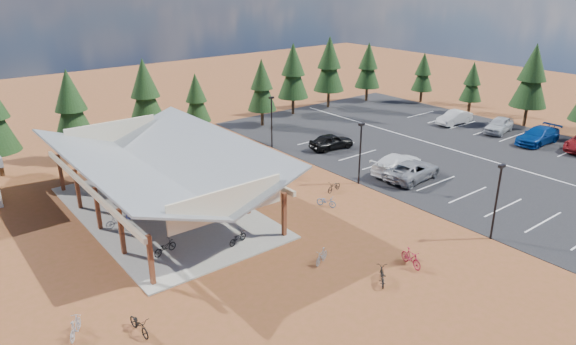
{
  "coord_description": "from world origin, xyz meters",
  "views": [
    {
      "loc": [
        -23.76,
        -25.15,
        16.12
      ],
      "look_at": [
        -0.72,
        4.14,
        1.69
      ],
      "focal_mm": 32.0,
      "sensor_mm": 36.0,
      "label": 1
    }
  ],
  "objects": [
    {
      "name": "bike_6",
      "position": [
        -8.72,
        7.73,
        0.5
      ],
      "size": [
        1.6,
        0.9,
        0.8
      ],
      "primitive_type": "imported",
      "rotation": [
        0.0,
        0.0,
        1.31
      ],
      "color": "navy",
      "rests_on": "concrete_pad"
    },
    {
      "name": "bike_pavilion",
      "position": [
        -10.0,
        7.0,
        3.82
      ],
      "size": [
        11.65,
        19.4,
        4.97
      ],
      "color": "#5E2C1B",
      "rests_on": "concrete_pad"
    },
    {
      "name": "bike_14",
      "position": [
        -0.09,
        0.35,
        0.4
      ],
      "size": [
        1.11,
        1.63,
        0.81
      ],
      "primitive_type": "imported",
      "rotation": [
        0.0,
        0.0,
        0.41
      ],
      "color": "#225999",
      "rests_on": "ground"
    },
    {
      "name": "bike_16",
      "position": [
        2.29,
        2.05,
        0.42
      ],
      "size": [
        1.67,
        0.87,
        0.84
      ],
      "primitive_type": "imported",
      "rotation": [
        0.0,
        0.0,
        4.92
      ],
      "color": "black",
      "rests_on": "ground"
    },
    {
      "name": "trash_bin_1",
      "position": [
        -2.51,
        4.46,
        0.45
      ],
      "size": [
        0.6,
        0.6,
        0.9
      ],
      "primitive_type": "cylinder",
      "color": "#4F341C",
      "rests_on": "ground"
    },
    {
      "name": "bike_13",
      "position": [
        -5.7,
        -5.43,
        0.45
      ],
      "size": [
        1.54,
        0.97,
        0.9
      ],
      "primitive_type": "imported",
      "rotation": [
        0.0,
        0.0,
        5.11
      ],
      "color": "gray",
      "rests_on": "ground"
    },
    {
      "name": "concrete_pad",
      "position": [
        -10.0,
        7.0,
        0.05
      ],
      "size": [
        10.6,
        18.6,
        0.1
      ],
      "primitive_type": "cube",
      "color": "gray",
      "rests_on": "ground"
    },
    {
      "name": "pine_4",
      "position": [
        1.21,
        22.07,
        4.08
      ],
      "size": [
        2.87,
        2.87,
        6.69
      ],
      "color": "#382314",
      "rests_on": "ground"
    },
    {
      "name": "bike_2",
      "position": [
        -11.9,
        7.31,
        0.55
      ],
      "size": [
        1.8,
        0.94,
        0.9
      ],
      "primitive_type": "imported",
      "rotation": [
        0.0,
        0.0,
        1.78
      ],
      "color": "navy",
      "rests_on": "concrete_pad"
    },
    {
      "name": "car_3",
      "position": [
        9.38,
        1.68,
        0.87
      ],
      "size": [
        5.96,
        3.06,
        1.65
      ],
      "primitive_type": "imported",
      "rotation": [
        0.0,
        0.0,
        1.71
      ],
      "color": "white",
      "rests_on": "asphalt_lot"
    },
    {
      "name": "bike_1",
      "position": [
        -13.62,
        6.48,
        0.55
      ],
      "size": [
        1.52,
        0.46,
        0.91
      ],
      "primitive_type": "imported",
      "rotation": [
        0.0,
        0.0,
        1.55
      ],
      "color": "#999DA1",
      "rests_on": "concrete_pad"
    },
    {
      "name": "trash_bin_0",
      "position": [
        -5.26,
        4.46,
        0.45
      ],
      "size": [
        0.6,
        0.6,
        0.9
      ],
      "primitive_type": "cylinder",
      "color": "#4F341C",
      "rests_on": "ground"
    },
    {
      "name": "bike_15",
      "position": [
        1.65,
        6.46,
        0.5
      ],
      "size": [
        1.72,
        1.14,
        1.01
      ],
      "primitive_type": "imported",
      "rotation": [
        0.0,
        0.0,
        2.01
      ],
      "color": "maroon",
      "rests_on": "ground"
    },
    {
      "name": "pine_6",
      "position": [
        14.84,
        22.92,
        5.29
      ],
      "size": [
        3.72,
        3.72,
        8.66
      ],
      "color": "#382314",
      "rests_on": "ground"
    },
    {
      "name": "pine_3",
      "position": [
        -3.97,
        22.79,
        5.26
      ],
      "size": [
        3.7,
        3.7,
        8.62
      ],
      "color": "#382314",
      "rests_on": "ground"
    },
    {
      "name": "lamp_post_1",
      "position": [
        5.0,
        2.0,
        2.98
      ],
      "size": [
        0.5,
        0.25,
        5.14
      ],
      "color": "black",
      "rests_on": "ground"
    },
    {
      "name": "asphalt_lot",
      "position": [
        18.5,
        3.0,
        0.02
      ],
      "size": [
        27.0,
        44.0,
        0.04
      ],
      "primitive_type": "cube",
      "color": "black",
      "rests_on": "ground"
    },
    {
      "name": "pine_13",
      "position": [
        32.45,
        17.31,
        4.02
      ],
      "size": [
        2.83,
        2.83,
        6.6
      ],
      "color": "#382314",
      "rests_on": "ground"
    },
    {
      "name": "bike_11",
      "position": [
        -1.77,
        -8.94,
        0.53
      ],
      "size": [
        0.86,
        1.83,
        1.06
      ],
      "primitive_type": "imported",
      "rotation": [
        0.0,
        0.0,
        -0.21
      ],
      "color": "maroon",
      "rests_on": "ground"
    },
    {
      "name": "lamp_post_2",
      "position": [
        5.0,
        14.0,
        2.98
      ],
      "size": [
        0.5,
        0.25,
        5.14
      ],
      "color": "black",
      "rests_on": "ground"
    },
    {
      "name": "bike_8",
      "position": [
        -16.85,
        -4.82,
        0.47
      ],
      "size": [
        0.76,
        1.84,
        0.95
      ],
      "primitive_type": "imported",
      "rotation": [
        0.0,
        0.0,
        0.07
      ],
      "color": "black",
      "rests_on": "ground"
    },
    {
      "name": "bike_5",
      "position": [
        -7.76,
        3.82,
        0.62
      ],
      "size": [
        1.77,
        0.58,
        1.05
      ],
      "primitive_type": "imported",
      "rotation": [
        0.0,
        0.0,
        1.52
      ],
      "color": "#A1A5A9",
      "rests_on": "concrete_pad"
    },
    {
      "name": "car_4",
      "position": [
        9.3,
        9.98,
        0.81
      ],
      "size": [
        4.71,
        2.37,
        1.54
      ],
      "primitive_type": "imported",
      "rotation": [
        0.0,
        0.0,
        1.44
      ],
      "color": "black",
      "rests_on": "asphalt_lot"
    },
    {
      "name": "lamp_post_0",
      "position": [
        5.0,
        -10.0,
        2.98
      ],
      "size": [
        0.5,
        0.25,
        5.14
      ],
      "color": "black",
      "rests_on": "ground"
    },
    {
      "name": "car_7",
      "position": [
        26.95,
        -1.71,
        0.87
      ],
      "size": [
        5.73,
        2.42,
        1.65
      ],
      "primitive_type": "imported",
      "rotation": [
        0.0,
        0.0,
        -1.59
      ],
      "color": "navy",
      "rests_on": "asphalt_lot"
    },
    {
      "name": "pine_7",
      "position": [
        20.67,
        22.9,
        5.53
      ],
      "size": [
        3.88,
        3.88,
        9.05
      ],
      "color": "#382314",
      "rests_on": "ground"
    },
    {
      "name": "car_2",
      "position": [
        9.19,
        -0.12,
        0.83
      ],
      "size": [
        5.87,
        3.11,
        1.57
      ],
      "primitive_type": "imported",
      "rotation": [
        0.0,
        0.0,
        1.66
      ],
      "color": "gray",
      "rests_on": "asphalt_lot"
    },
    {
      "name": "pine_8",
      "position": [
        27.17,
        22.32,
        4.79
      ],
      "size": [
        3.37,
        3.37,
        7.84
      ],
      "color": "#382314",
      "rests_on": "ground"
    },
    {
      "name": "bike_0",
      "position": [
        -12.63,
        1.19,
        0.53
      ],
      "size": [
        1.74,
        0.96,
        0.87
      ],
      "primitive_type": "imported",
      "rotation": [
        0.0,
        0.0,
        1.82
      ],
      "color": "black",
      "rests_on": "concrete_pad"
    },
    {
      "name": "bike_7",
      "position": [
        -8.78,
        12.97,
        0.58
      ],
      "size": [
        1.67,
        0.93,
        0.97
      ],
      "primitive_type": "imported",
      "rotation": [
        0.0,
        0.0,
        1.88
      ],
      "color": "#9C240C",
      "rests_on": "concrete_pad"
    },
    {
      "name": "pine_5",
      "position": [
        8.9,
        21.1,
        4.61
      ],
      "size": [
        3.24,
        3.24,
        7.56
      ],
      "color": "#382314",
      "rests_on": "ground"
    },
    {
      "name": "pine_2",
      "position": [
        -11.3,
        22.1,
        5.17
      ],
      "size": [
        3.64,
        3.64,
        8.47
      ],
      "color": "#382314",
      "rests_on": "ground"
    },
    {
      "name": "car_8",
      "position": [
        27.48,
        2.91,
        0.86
      ],
      "size": [
        5.09,
        2.85,
        1.64
      ],
      "primitive_type": "imported",
      "rotation": [
        0.0,
        0.0,
        -1.37
      ],
      "color": "#B2B6BB",
      "rests_on": "asphalt_lot"
    },
    {
      "name": "bike_9",
      "position": [
        -19.32,
        -3.13,
        0.49
      ],
      "size": [
        1.27,
        1.61,
        0.97
      ],
      "primitive_type": "imported",
      "rotation": [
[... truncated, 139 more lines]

